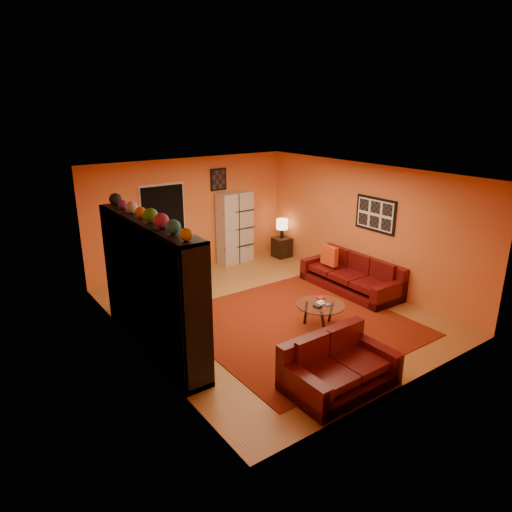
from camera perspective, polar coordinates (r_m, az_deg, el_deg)
floor at (r=8.69m, az=1.55°, el=-6.95°), size 6.00×6.00×0.00m
ceiling at (r=7.93m, az=1.71°, el=10.29°), size 6.00×6.00×0.00m
wall_back at (r=10.68m, az=-8.14°, el=5.13°), size 6.00×0.00×6.00m
wall_front at (r=6.24m, az=18.51°, el=-5.43°), size 6.00×0.00×6.00m
wall_left at (r=7.07m, az=-14.80°, el=-2.23°), size 0.00×6.00×6.00m
wall_right at (r=9.87m, az=13.33°, el=3.72°), size 0.00×6.00×6.00m
rug at (r=8.25m, az=5.06°, el=-8.41°), size 3.60×3.60×0.01m
doorway at (r=10.42m, az=-11.38°, el=3.03°), size 0.95×0.10×2.04m
wall_art_right at (r=9.59m, az=14.71°, el=5.05°), size 0.03×1.00×0.70m
wall_art_back at (r=10.87m, az=-4.73°, el=9.52°), size 0.42×0.03×0.52m
entertainment_unit at (r=7.24m, az=-12.98°, el=-3.74°), size 0.45×3.00×2.10m
tv at (r=7.21m, az=-12.36°, el=-4.17°), size 0.99×0.13×0.57m
sofa at (r=9.82m, az=12.08°, el=-2.47°), size 0.92×2.21×0.85m
loveseat at (r=6.58m, az=9.94°, el=-13.38°), size 1.54×0.93×0.85m
throw_pillow at (r=9.94m, az=9.16°, el=0.06°), size 0.12×0.42×0.42m
coffee_table at (r=8.04m, az=8.05°, el=-6.29°), size 0.85×0.85×0.42m
storage_cabinet at (r=11.13m, az=-2.65°, el=3.55°), size 0.90×0.46×1.73m
bowl_chair at (r=9.82m, az=-12.00°, el=-2.35°), size 0.70×0.70×0.57m
side_table at (r=11.68m, az=3.23°, el=1.10°), size 0.40×0.40×0.50m
table_lamp at (r=11.51m, az=3.28°, el=3.93°), size 0.29×0.29×0.49m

